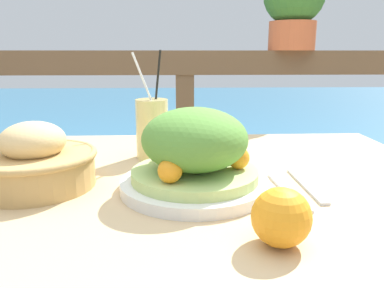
{
  "coord_description": "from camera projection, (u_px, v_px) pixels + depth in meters",
  "views": [
    {
      "loc": [
        -0.03,
        -0.7,
        0.97
      ],
      "look_at": [
        -0.0,
        0.03,
        0.79
      ],
      "focal_mm": 35.0,
      "sensor_mm": 36.0,
      "label": 1
    }
  ],
  "objects": [
    {
      "name": "knife",
      "position": [
        306.0,
        185.0,
        0.69
      ],
      "size": [
        0.02,
        0.18,
        0.0
      ],
      "color": "silver",
      "rests_on": "patio_table"
    },
    {
      "name": "salad_plate",
      "position": [
        194.0,
        155.0,
        0.66
      ],
      "size": [
        0.27,
        0.27,
        0.15
      ],
      "color": "silver",
      "rests_on": "patio_table"
    },
    {
      "name": "bread_basket",
      "position": [
        35.0,
        162.0,
        0.68
      ],
      "size": [
        0.22,
        0.22,
        0.12
      ],
      "color": "tan",
      "rests_on": "patio_table"
    },
    {
      "name": "orange_near_basket",
      "position": [
        281.0,
        217.0,
        0.47
      ],
      "size": [
        0.08,
        0.08,
        0.08
      ],
      "color": "orange",
      "rests_on": "patio_table"
    },
    {
      "name": "fork",
      "position": [
        288.0,
        191.0,
        0.66
      ],
      "size": [
        0.03,
        0.18,
        0.0
      ],
      "color": "silver",
      "rests_on": "patio_table"
    },
    {
      "name": "railing_fence",
      "position": [
        185.0,
        112.0,
        1.48
      ],
      "size": [
        2.8,
        0.08,
        0.98
      ],
      "color": "brown",
      "rests_on": "ground_plane"
    },
    {
      "name": "sea_backdrop",
      "position": [
        180.0,
        125.0,
        4.03
      ],
      "size": [
        12.0,
        4.0,
        0.42
      ],
      "color": "teal",
      "rests_on": "ground_plane"
    },
    {
      "name": "drink_glass",
      "position": [
        152.0,
        128.0,
        0.86
      ],
      "size": [
        0.08,
        0.07,
        0.25
      ],
      "color": "#DBCC7F",
      "rests_on": "patio_table"
    },
    {
      "name": "patio_table",
      "position": [
        193.0,
        226.0,
        0.76
      ],
      "size": [
        1.04,
        0.79,
        0.73
      ],
      "color": "tan",
      "rests_on": "ground_plane"
    },
    {
      "name": "potted_plant",
      "position": [
        294.0,
        3.0,
        1.4
      ],
      "size": [
        0.23,
        0.23,
        0.32
      ],
      "color": "#B75B38",
      "rests_on": "railing_fence"
    }
  ]
}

